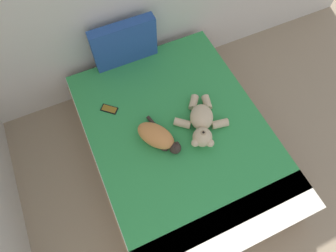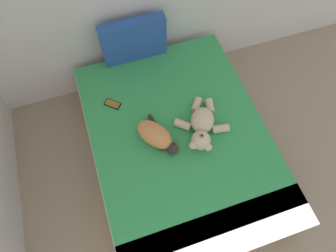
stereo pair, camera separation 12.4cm
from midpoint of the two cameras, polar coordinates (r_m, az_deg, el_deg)
name	(u,v)px [view 1 (the left image)]	position (r m, az deg, el deg)	size (l,w,h in m)	color
ground_plane	(292,232)	(2.94, 21.70, -18.59)	(10.86, 10.86, 0.00)	gray
bed	(179,145)	(2.74, 0.89, -3.75)	(1.54, 2.06, 0.48)	#9E7A56
patterned_cushion	(124,43)	(2.86, -9.75, 15.46)	(0.61, 0.11, 0.44)	#264C99
cat	(158,137)	(2.43, -3.47, -2.17)	(0.35, 0.44, 0.15)	#D18447
teddy_bear	(202,123)	(2.49, 5.13, 0.51)	(0.44, 0.54, 0.18)	beige
cell_phone	(109,109)	(2.70, -12.63, 3.16)	(0.16, 0.15, 0.01)	black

